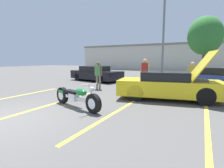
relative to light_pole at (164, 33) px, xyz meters
The scene contains 15 objects.
ground_plane 13.58m from the light_pole, 99.08° to the right, with size 80.00×80.00×0.00m, color #514F4C.
parking_stripe_foreground 12.41m from the light_pole, 114.45° to the right, with size 0.12×5.33×0.01m, color yellow.
parking_stripe_middle 11.62m from the light_pole, 101.24° to the right, with size 0.12×5.33×0.01m, color yellow.
parking_stripe_back 11.44m from the light_pole, 86.72° to the right, with size 0.12×5.33×0.01m, color yellow.
parking_stripe_far 11.90m from the light_pole, 72.60° to the right, with size 0.12×5.33×0.01m, color yellow.
far_building 15.21m from the light_pole, 97.78° to the left, with size 32.00×4.20×4.40m.
light_pole is the anchor object (origin of this frame).
tree_background 7.47m from the light_pole, 65.38° to the left, with size 3.70×3.70×6.57m.
motorcycle 11.43m from the light_pole, 95.01° to the right, with size 2.55×1.01×0.96m.
show_car_hood_open 8.69m from the light_pole, 76.66° to the right, with size 4.64×2.53×2.14m.
parked_car_left_row 6.85m from the light_pole, 145.47° to the right, with size 4.82×2.89×1.24m.
parked_car_right_row 5.27m from the light_pole, 19.00° to the right, with size 4.90×3.02×1.21m.
spectator_near_motorcycle 6.20m from the light_pole, 89.96° to the right, with size 0.52×0.24×1.82m.
spectator_by_show_car 7.88m from the light_pole, 109.83° to the right, with size 0.52×0.22×1.65m.
spectator_midground 6.02m from the light_pole, 59.98° to the right, with size 0.52×0.22×1.64m.
Camera 1 is at (5.20, -2.98, 1.76)m, focal length 28.00 mm.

